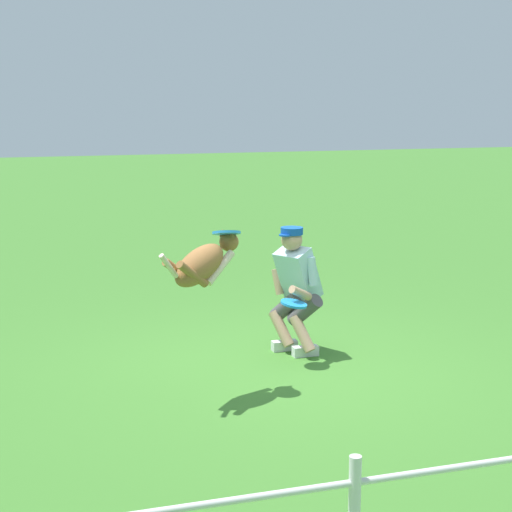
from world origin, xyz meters
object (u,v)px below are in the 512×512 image
person (296,286)px  frisbee_held (294,304)px  frisbee_flying (226,233)px  dog (203,263)px

person → frisbee_held: (0.15, 0.36, -0.09)m
frisbee_flying → frisbee_held: size_ratio=0.96×
dog → frisbee_held: (-1.03, -0.58, -0.57)m
person → frisbee_flying: 1.44m
person → frisbee_flying: frisbee_flying is taller
person → frisbee_held: size_ratio=5.03×
person → frisbee_held: bearing=38.4°
dog → frisbee_held: 1.31m
person → dog: bearing=9.4°
frisbee_flying → frisbee_held: 1.22m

